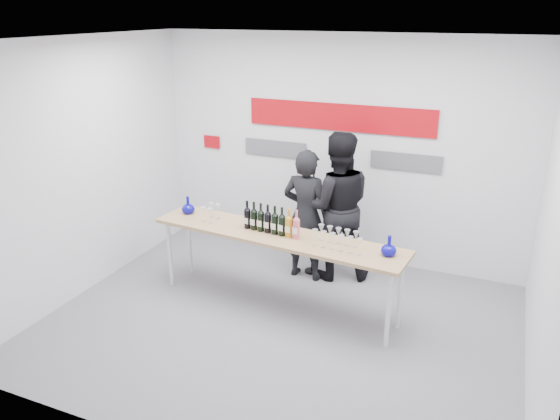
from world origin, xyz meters
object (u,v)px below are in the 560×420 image
at_px(presenter_left, 306,215).
at_px(presenter_right, 336,206).
at_px(mic_stand, 312,237).
at_px(tasting_table, 277,240).

relative_size(presenter_left, presenter_right, 0.89).
bearing_deg(mic_stand, presenter_left, -94.35).
distance_m(tasting_table, presenter_left, 0.82).
bearing_deg(mic_stand, presenter_right, 18.84).
bearing_deg(presenter_left, tasting_table, 89.61).
relative_size(presenter_right, mic_stand, 1.18).
bearing_deg(presenter_left, mic_stand, -102.88).
bearing_deg(mic_stand, tasting_table, -83.77).
xyz_separation_m(presenter_left, mic_stand, (0.04, 0.14, -0.35)).
height_order(tasting_table, mic_stand, mic_stand).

